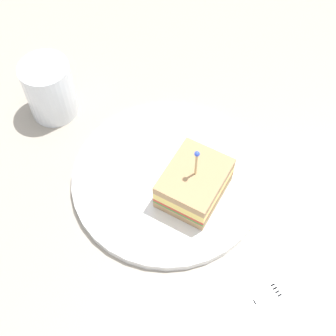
# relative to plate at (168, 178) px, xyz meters

# --- Properties ---
(ground_plane) EXTENTS (1.15, 1.15, 0.02)m
(ground_plane) POSITION_rel_plate_xyz_m (0.00, 0.00, -0.02)
(ground_plane) COLOR #9E9384
(plate) EXTENTS (0.27, 0.27, 0.01)m
(plate) POSITION_rel_plate_xyz_m (0.00, 0.00, 0.00)
(plate) COLOR white
(plate) RESTS_ON ground_plane
(sandwich_half_center) EXTENTS (0.12, 0.12, 0.10)m
(sandwich_half_center) POSITION_rel_plate_xyz_m (-0.02, 0.04, 0.03)
(sandwich_half_center) COLOR tan
(sandwich_half_center) RESTS_ON plate
(drink_glass) EXTENTS (0.07, 0.07, 0.09)m
(drink_glass) POSITION_rel_plate_xyz_m (0.12, -0.19, 0.04)
(drink_glass) COLOR silver
(drink_glass) RESTS_ON ground_plane
(napkin) EXTENTS (0.09, 0.09, 0.00)m
(napkin) POSITION_rel_plate_xyz_m (-0.00, 0.22, -0.01)
(napkin) COLOR white
(napkin) RESTS_ON ground_plane
(fork) EXTENTS (0.12, 0.03, 0.00)m
(fork) POSITION_rel_plate_xyz_m (-0.04, 0.20, -0.00)
(fork) COLOR silver
(fork) RESTS_ON ground_plane
(knife) EXTENTS (0.13, 0.02, 0.00)m
(knife) POSITION_rel_plate_xyz_m (-0.04, 0.24, -0.00)
(knife) COLOR silver
(knife) RESTS_ON ground_plane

